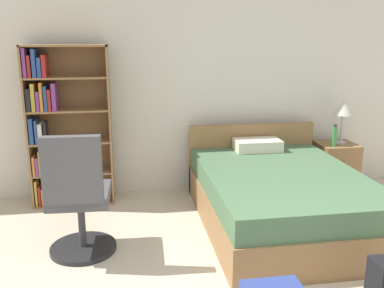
% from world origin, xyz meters
% --- Properties ---
extents(wall_back, '(9.00, 0.06, 2.60)m').
position_xyz_m(wall_back, '(0.00, 3.23, 1.30)').
color(wall_back, silver).
rests_on(wall_back, ground_plane).
extents(bookshelf, '(0.84, 0.27, 1.68)m').
position_xyz_m(bookshelf, '(-1.57, 2.97, 0.85)').
color(bookshelf, olive).
rests_on(bookshelf, ground_plane).
extents(bed, '(1.44, 2.02, 0.79)m').
position_xyz_m(bed, '(0.53, 2.12, 0.28)').
color(bed, olive).
rests_on(bed, ground_plane).
extents(office_chair, '(0.55, 0.61, 1.06)m').
position_xyz_m(office_chair, '(-1.29, 1.76, 0.49)').
color(office_chair, '#232326').
rests_on(office_chair, ground_plane).
extents(nightstand, '(0.43, 0.43, 0.54)m').
position_xyz_m(nightstand, '(1.54, 2.94, 0.27)').
color(nightstand, olive).
rests_on(nightstand, ground_plane).
extents(table_lamp, '(0.23, 0.23, 0.52)m').
position_xyz_m(table_lamp, '(1.58, 2.94, 0.96)').
color(table_lamp, '#B2B2B7').
rests_on(table_lamp, nightstand).
extents(water_bottle, '(0.06, 0.06, 0.25)m').
position_xyz_m(water_bottle, '(1.44, 2.84, 0.66)').
color(water_bottle, '#3F8C4C').
rests_on(water_bottle, nightstand).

